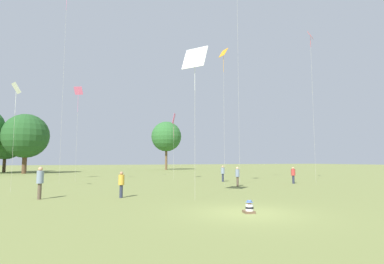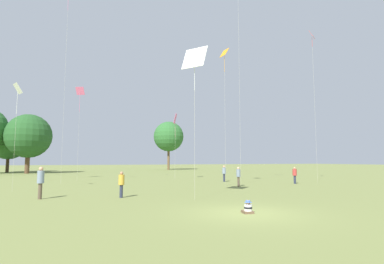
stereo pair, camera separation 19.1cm
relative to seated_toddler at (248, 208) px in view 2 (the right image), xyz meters
name	(u,v)px [view 2 (the right image)]	position (x,y,z in m)	size (l,w,h in m)	color
ground_plane	(246,213)	(-0.03, 0.10, -0.22)	(300.00, 300.00, 0.00)	olive
seated_toddler	(248,208)	(0.00, 0.00, 0.00)	(0.50, 0.58, 0.55)	brown
person_standing_0	(295,174)	(12.92, 12.12, 0.71)	(0.55, 0.55, 1.58)	#282D42
person_standing_1	(41,180)	(-8.54, 8.37, 0.88)	(0.39, 0.39, 1.84)	brown
person_standing_2	(238,175)	(6.37, 11.48, 0.77)	(0.48, 0.48, 1.66)	brown
person_standing_3	(121,182)	(-4.12, 7.34, 0.70)	(0.49, 0.49, 1.55)	#282D42
person_standing_4	(224,172)	(7.92, 17.01, 0.77)	(0.54, 0.54, 1.67)	#282D42
kite_3	(312,43)	(15.86, 12.24, 14.12)	(0.91, 0.79, 15.61)	red
kite_4	(195,59)	(-0.44, 4.80, 7.89)	(1.37, 1.54, 8.90)	white
kite_5	(175,120)	(4.24, 22.16, 6.77)	(0.78, 1.22, 7.71)	pink
kite_6	(80,94)	(-6.32, 23.52, 9.21)	(1.01, 0.82, 10.21)	pink
kite_7	(18,92)	(-10.83, 14.09, 7.05)	(0.78, 0.96, 7.89)	white
kite_8	(224,59)	(5.70, 12.54, 11.25)	(0.58, 0.92, 12.39)	orange
distant_tree_1	(9,141)	(-18.08, 54.38, 5.60)	(6.84, 6.84, 9.26)	#473323
distant_tree_2	(169,137)	(14.50, 57.41, 7.71)	(7.14, 7.14, 11.52)	brown
distant_tree_3	(29,136)	(-13.92, 47.06, 6.17)	(7.52, 7.52, 10.17)	brown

